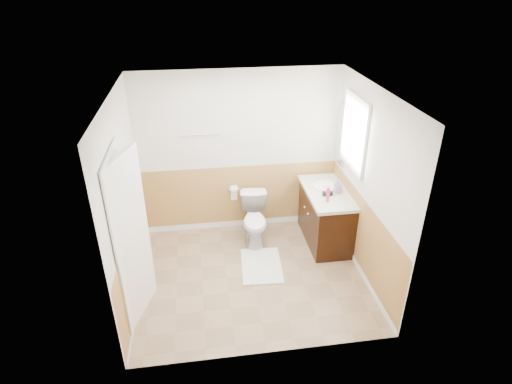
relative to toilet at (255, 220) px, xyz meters
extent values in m
plane|color=#8C7051|center=(-0.17, -0.83, -0.36)|extent=(3.00, 3.00, 0.00)
plane|color=white|center=(-0.17, -0.83, 2.14)|extent=(3.00, 3.00, 0.00)
plane|color=silver|center=(-0.17, 0.47, 0.89)|extent=(3.00, 0.00, 3.00)
plane|color=silver|center=(-0.17, -2.13, 0.89)|extent=(3.00, 0.00, 3.00)
plane|color=silver|center=(-1.67, -0.83, 0.89)|extent=(0.00, 3.00, 3.00)
plane|color=silver|center=(1.33, -0.83, 0.89)|extent=(0.00, 3.00, 3.00)
plane|color=#B78649|center=(-0.17, 0.46, 0.14)|extent=(3.00, 0.00, 3.00)
plane|color=#B78649|center=(-0.17, -2.12, 0.14)|extent=(3.00, 0.00, 3.00)
plane|color=#B78649|center=(-1.66, -0.83, 0.14)|extent=(0.00, 2.60, 2.60)
plane|color=#B78649|center=(1.32, -0.83, 0.14)|extent=(0.00, 2.60, 2.60)
imported|color=white|center=(0.00, 0.00, 0.00)|extent=(0.45, 0.73, 0.72)
cube|color=white|center=(0.00, -0.65, -0.35)|extent=(0.61, 0.84, 0.02)
cube|color=black|center=(1.05, -0.15, 0.04)|extent=(0.55, 1.10, 0.80)
sphere|color=silver|center=(0.75, -0.25, 0.19)|extent=(0.03, 0.03, 0.03)
sphere|color=silver|center=(0.75, -0.05, 0.19)|extent=(0.03, 0.03, 0.03)
cube|color=silver|center=(1.04, -0.15, 0.46)|extent=(0.60, 1.15, 0.05)
cylinder|color=white|center=(1.05, 0.00, 0.50)|extent=(0.36, 0.36, 0.02)
cylinder|color=#B4B4BA|center=(1.23, 0.00, 0.56)|extent=(0.02, 0.02, 0.14)
cylinder|color=#DD3970|center=(0.95, -0.44, 0.60)|extent=(0.05, 0.05, 0.22)
imported|color=gray|center=(1.17, -0.21, 0.59)|extent=(0.10, 0.10, 0.20)
cylinder|color=black|center=(1.00, -0.28, 0.52)|extent=(0.14, 0.07, 0.07)
cylinder|color=black|center=(0.97, -0.21, 0.49)|extent=(0.03, 0.03, 0.07)
cube|color=silver|center=(1.31, 0.27, 1.19)|extent=(0.02, 0.35, 0.90)
cube|color=white|center=(1.30, -0.24, 1.39)|extent=(0.04, 0.80, 1.00)
cube|color=white|center=(1.32, -0.24, 1.39)|extent=(0.01, 0.70, 0.90)
cube|color=white|center=(-1.57, -1.28, 0.66)|extent=(0.29, 0.78, 2.04)
cube|color=white|center=(-1.64, -1.28, 0.67)|extent=(0.02, 0.92, 2.10)
sphere|color=silver|center=(-1.51, -0.95, 0.59)|extent=(0.06, 0.06, 0.06)
cylinder|color=silver|center=(-0.72, 0.42, 1.24)|extent=(0.62, 0.02, 0.02)
cylinder|color=silver|center=(-0.27, 0.40, 0.34)|extent=(0.14, 0.02, 0.02)
cylinder|color=white|center=(-0.27, 0.40, 0.34)|extent=(0.10, 0.11, 0.11)
cube|color=white|center=(-0.27, 0.40, 0.23)|extent=(0.10, 0.01, 0.16)
camera|label=1|loc=(-0.76, -5.27, 3.33)|focal=29.45mm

